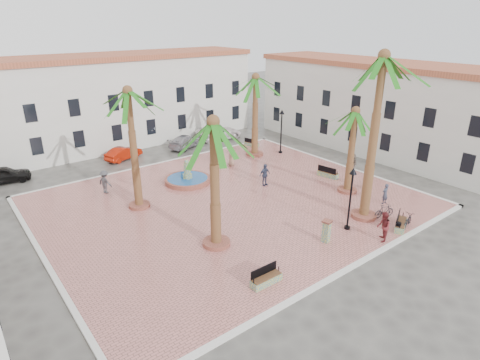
{
  "coord_description": "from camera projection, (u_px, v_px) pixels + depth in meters",
  "views": [
    {
      "loc": [
        -16.12,
        -22.03,
        12.88
      ],
      "look_at": [
        1.0,
        0.0,
        1.6
      ],
      "focal_mm": 30.0,
      "sensor_mm": 36.0,
      "label": 1
    }
  ],
  "objects": [
    {
      "name": "pedestrian_east",
      "position": [
        353.0,
        163.0,
        35.6
      ],
      "size": [
        1.07,
        1.6,
        1.66
      ],
      "primitive_type": "imported",
      "rotation": [
        0.0,
        0.0,
        -1.98
      ],
      "color": "#6C5B51",
      "rests_on": "plaza"
    },
    {
      "name": "pedestrian_fountain_b",
      "position": [
        265.0,
        175.0,
        32.57
      ],
      "size": [
        1.08,
        0.45,
        1.84
      ],
      "primitive_type": "imported",
      "rotation": [
        0.0,
        0.0,
        -0.0
      ],
      "color": "#3A4461",
      "rests_on": "plaza"
    },
    {
      "name": "kerb_e",
      "position": [
        341.0,
        166.0,
        37.49
      ],
      "size": [
        0.3,
        22.3,
        0.16
      ],
      "primitive_type": "cube",
      "color": "silver",
      "rests_on": "ground"
    },
    {
      "name": "kerb_w",
      "position": [
        45.0,
        262.0,
        22.7
      ],
      "size": [
        0.3,
        22.3,
        0.16
      ],
      "primitive_type": "cube",
      "color": "silver",
      "rests_on": "ground"
    },
    {
      "name": "car_white",
      "position": [
        219.0,
        133.0,
        45.85
      ],
      "size": [
        5.62,
        3.18,
        1.48
      ],
      "primitive_type": "imported",
      "rotation": [
        0.0,
        0.0,
        1.43
      ],
      "color": "white",
      "rests_on": "ground"
    },
    {
      "name": "car_black",
      "position": [
        3.0,
        175.0,
        33.54
      ],
      "size": [
        4.36,
        2.27,
        1.42
      ],
      "primitive_type": "imported",
      "rotation": [
        0.0,
        0.0,
        1.42
      ],
      "color": "black",
      "rests_on": "ground"
    },
    {
      "name": "bench_se",
      "position": [
        401.0,
        224.0,
        26.09
      ],
      "size": [
        1.96,
        1.33,
        1.0
      ],
      "rotation": [
        0.0,
        0.0,
        0.44
      ],
      "color": "gray",
      "rests_on": "plaza"
    },
    {
      "name": "bench_s",
      "position": [
        266.0,
        279.0,
        20.61
      ],
      "size": [
        1.79,
        0.56,
        0.94
      ],
      "rotation": [
        0.0,
        0.0,
        -0.01
      ],
      "color": "gray",
      "rests_on": "plaza"
    },
    {
      "name": "cyclist_b",
      "position": [
        383.0,
        227.0,
        24.36
      ],
      "size": [
        1.18,
        1.16,
        1.92
      ],
      "primitive_type": "imported",
      "rotation": [
        0.0,
        0.0,
        3.85
      ],
      "color": "maroon",
      "rests_on": "plaza"
    },
    {
      "name": "lamppost_s",
      "position": [
        351.0,
        188.0,
        25.04
      ],
      "size": [
        0.46,
        0.46,
        4.24
      ],
      "color": "black",
      "rests_on": "plaza"
    },
    {
      "name": "litter_bin",
      "position": [
        398.0,
        227.0,
        25.57
      ],
      "size": [
        0.35,
        0.35,
        0.68
      ],
      "primitive_type": "cylinder",
      "color": "black",
      "rests_on": "plaza"
    },
    {
      "name": "building_east",
      "position": [
        373.0,
        106.0,
        41.27
      ],
      "size": [
        7.4,
        26.4,
        9.0
      ],
      "rotation": [
        0.0,
        0.0,
        1.57
      ],
      "color": "silver",
      "rests_on": "ground"
    },
    {
      "name": "bollard_e",
      "position": [
        368.0,
        181.0,
        31.95
      ],
      "size": [
        0.46,
        0.46,
        1.25
      ],
      "rotation": [
        0.0,
        0.0,
        -0.03
      ],
      "color": "gray",
      "rests_on": "plaza"
    },
    {
      "name": "fountain",
      "position": [
        188.0,
        179.0,
        33.45
      ],
      "size": [
        3.82,
        3.82,
        1.97
      ],
      "color": "#9E5141",
      "rests_on": "plaza"
    },
    {
      "name": "bench_ne",
      "position": [
        251.0,
        144.0,
        42.92
      ],
      "size": [
        0.96,
        1.69,
        0.85
      ],
      "rotation": [
        0.0,
        0.0,
        1.87
      ],
      "color": "gray",
      "rests_on": "plaza"
    },
    {
      "name": "palm_sw",
      "position": [
        214.0,
        138.0,
        21.78
      ],
      "size": [
        5.44,
        5.44,
        7.98
      ],
      "color": "#9E5141",
      "rests_on": "plaza"
    },
    {
      "name": "car_red",
      "position": [
        124.0,
        153.0,
        39.22
      ],
      "size": [
        4.02,
        2.5,
        1.25
      ],
      "primitive_type": "imported",
      "rotation": [
        0.0,
        0.0,
        1.91
      ],
      "color": "#AD1B07",
      "rests_on": "ground"
    },
    {
      "name": "pedestrian_fountain_a",
      "position": [
        231.0,
        157.0,
        36.97
      ],
      "size": [
        0.99,
        0.85,
        1.71
      ],
      "primitive_type": "imported",
      "rotation": [
        0.0,
        0.0,
        0.44
      ],
      "color": "#99725C",
      "rests_on": "plaza"
    },
    {
      "name": "cyclist_a",
      "position": [
        385.0,
        194.0,
        29.4
      ],
      "size": [
        0.58,
        0.4,
        1.55
      ],
      "primitive_type": "imported",
      "rotation": [
        0.0,
        0.0,
        3.09
      ],
      "color": "#33394B",
      "rests_on": "plaza"
    },
    {
      "name": "palm_nw",
      "position": [
        129.0,
        104.0,
        26.37
      ],
      "size": [
        4.94,
        4.94,
        8.71
      ],
      "color": "#9E5141",
      "rests_on": "plaza"
    },
    {
      "name": "bench_e",
      "position": [
        328.0,
        174.0,
        34.56
      ],
      "size": [
        0.87,
        1.91,
        0.97
      ],
      "rotation": [
        0.0,
        0.0,
        1.75
      ],
      "color": "gray",
      "rests_on": "plaza"
    },
    {
      "name": "building_north",
      "position": [
        118.0,
        100.0,
        42.98
      ],
      "size": [
        30.4,
        7.4,
        9.5
      ],
      "color": "silver",
      "rests_on": "ground"
    },
    {
      "name": "bollard_n",
      "position": [
        218.0,
        156.0,
        37.48
      ],
      "size": [
        0.58,
        0.58,
        1.5
      ],
      "rotation": [
        0.0,
        0.0,
        -0.09
      ],
      "color": "gray",
      "rests_on": "plaza"
    },
    {
      "name": "bicycle_a",
      "position": [
        407.0,
        221.0,
        26.14
      ],
      "size": [
        1.76,
        1.01,
        0.88
      ],
      "primitive_type": "imported",
      "rotation": [
        0.0,
        0.0,
        1.85
      ],
      "color": "black",
      "rests_on": "plaza"
    },
    {
      "name": "plaza",
      "position": [
        230.0,
        202.0,
        30.1
      ],
      "size": [
        26.0,
        22.0,
        0.15
      ],
      "primitive_type": "cube",
      "color": "#C5736C",
      "rests_on": "ground"
    },
    {
      "name": "bicycle_b",
      "position": [
        384.0,
        211.0,
        27.46
      ],
      "size": [
        1.6,
        0.87,
        0.93
      ],
      "primitive_type": "imported",
      "rotation": [
        0.0,
        0.0,
        1.27
      ],
      "color": "black",
      "rests_on": "plaza"
    },
    {
      "name": "kerb_n",
      "position": [
        161.0,
        163.0,
        38.15
      ],
      "size": [
        26.3,
        0.3,
        0.16
      ],
      "primitive_type": "cube",
      "color": "silver",
      "rests_on": "ground"
    },
    {
      "name": "palm_s",
      "position": [
        382.0,
        73.0,
        24.06
      ],
      "size": [
        5.59,
        5.59,
        11.09
      ],
      "color": "#9E5141",
      "rests_on": "plaza"
    },
    {
      "name": "palm_e",
      "position": [
        355.0,
        121.0,
        29.67
      ],
      "size": [
        4.96,
        4.96,
        6.77
      ],
      "color": "#9E5141",
      "rests_on": "plaza"
    },
    {
      "name": "palm_ne",
      "position": [
        256.0,
        87.0,
        37.71
      ],
      "size": [
        5.51,
        5.51,
        8.04
      ],
      "color": "#9E5141",
      "rests_on": "plaza"
    },
    {
      "name": "lamppost_e",
      "position": [
        281.0,
        124.0,
        39.72
      ],
      "size": [
        0.48,
        0.48,
        4.44
      ],
      "color": "black",
      "rests_on": "plaza"
    },
    {
      "name": "bollard_se",
      "position": [
        326.0,
        231.0,
        24.32
      ],
      "size": [
        0.62,
        0.62,
        1.44
      ],
      "rotation": [
        0.0,
        0.0,
        0.24
      ],
      "color": "gray",
      "rests_on": "plaza"
    },
    {
      "name": "pedestrian_north",
      "position": [
        105.0,
        182.0,
        31.12
      ],
      "size": [
        1.13,
        1.38,
        1.86
      ],
      "primitive_type": "imported",
      "rotation": [
        0.0,
        0.0,
        2.0
      ],
      "color": "#424246",
      "rests_on": "plaza"
    },
    {
      "name": "car_silver",
      "position": [
        186.0,
        141.0,
        42.89
      ],
      "size": [
        4.93,
        3.62,
        1.33
      ],
      "primitive_type": "imported",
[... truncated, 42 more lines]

